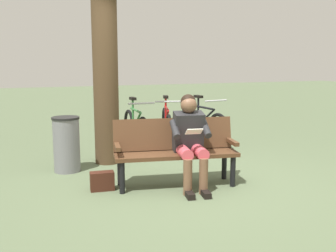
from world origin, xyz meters
The scene contains 9 objects.
ground_plane centered at (0.00, 0.00, 0.00)m, with size 40.00×40.00×0.00m, color #566647.
bench centered at (0.23, -0.14, 0.51)m, with size 1.66×0.74×0.87m.
person_reading centered at (0.10, 0.05, 0.66)m, with size 0.53×0.81×1.20m.
handbag centered at (1.19, -0.22, 0.12)m, with size 0.30×0.14×0.24m, color #3F1E14.
tree_trunk centered at (0.83, -1.57, 1.86)m, with size 0.39×0.39×3.71m, color #4C3823.
litter_bin centered at (1.50, -1.27, 0.41)m, with size 0.40×0.40×0.81m.
bicycle_black centered at (-1.26, -2.38, 0.36)m, with size 0.48×1.67×0.94m.
bicycle_blue centered at (-0.55, -2.53, 0.36)m, with size 0.60×1.63×0.94m.
bicycle_green centered at (0.11, -2.44, 0.36)m, with size 0.48×1.68×0.94m.
Camera 1 is at (2.13, 4.61, 1.65)m, focal length 42.49 mm.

